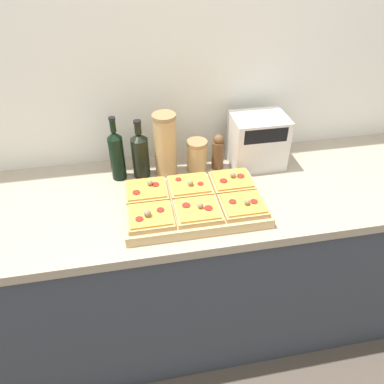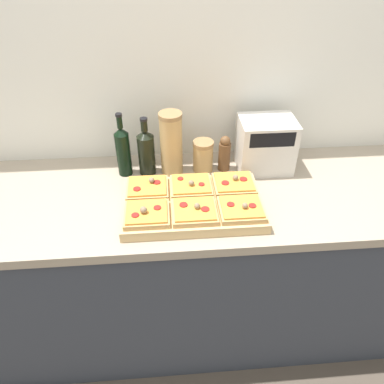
{
  "view_description": "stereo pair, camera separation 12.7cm",
  "coord_description": "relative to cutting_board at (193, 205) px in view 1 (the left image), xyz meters",
  "views": [
    {
      "loc": [
        -0.22,
        -0.92,
        1.85
      ],
      "look_at": [
        -0.0,
        0.25,
        0.95
      ],
      "focal_mm": 35.0,
      "sensor_mm": 36.0,
      "label": 1
    },
    {
      "loc": [
        -0.1,
        -0.93,
        1.85
      ],
      "look_at": [
        -0.0,
        0.25,
        0.95
      ],
      "focal_mm": 35.0,
      "sensor_mm": 36.0,
      "label": 2
    }
  ],
  "objects": [
    {
      "name": "pizza_slice_back_left",
      "position": [
        -0.18,
        0.08,
        0.04
      ],
      "size": [
        0.17,
        0.15,
        0.05
      ],
      "color": "tan",
      "rests_on": "cutting_board"
    },
    {
      "name": "toaster_oven",
      "position": [
        0.35,
        0.28,
        0.1
      ],
      "size": [
        0.27,
        0.19,
        0.24
      ],
      "color": "beige",
      "rests_on": "kitchen_counter"
    },
    {
      "name": "cutting_board",
      "position": [
        0.0,
        0.0,
        0.0
      ],
      "size": [
        0.55,
        0.34,
        0.04
      ],
      "primitive_type": "cube",
      "color": "tan",
      "rests_on": "kitchen_counter"
    },
    {
      "name": "pizza_slice_front_left",
      "position": [
        -0.18,
        -0.08,
        0.04
      ],
      "size": [
        0.17,
        0.15,
        0.05
      ],
      "color": "tan",
      "rests_on": "cutting_board"
    },
    {
      "name": "pizza_slice_back_right",
      "position": [
        0.18,
        0.08,
        0.04
      ],
      "size": [
        0.17,
        0.15,
        0.05
      ],
      "color": "tan",
      "rests_on": "cutting_board"
    },
    {
      "name": "wall_back",
      "position": [
        0.0,
        0.46,
        0.34
      ],
      "size": [
        6.0,
        0.06,
        2.5
      ],
      "color": "silver",
      "rests_on": "ground_plane"
    },
    {
      "name": "olive_oil_bottle",
      "position": [
        -0.28,
        0.28,
        0.1
      ],
      "size": [
        0.06,
        0.06,
        0.29
      ],
      "color": "black",
      "rests_on": "kitchen_counter"
    },
    {
      "name": "grain_jar_short",
      "position": [
        0.07,
        0.28,
        0.05
      ],
      "size": [
        0.09,
        0.09,
        0.15
      ],
      "color": "tan",
      "rests_on": "kitchen_counter"
    },
    {
      "name": "pizza_slice_back_center",
      "position": [
        0.0,
        0.08,
        0.04
      ],
      "size": [
        0.17,
        0.15,
        0.05
      ],
      "color": "tan",
      "rests_on": "cutting_board"
    },
    {
      "name": "pizza_slice_front_center",
      "position": [
        0.0,
        -0.08,
        0.04
      ],
      "size": [
        0.17,
        0.15,
        0.05
      ],
      "color": "tan",
      "rests_on": "cutting_board"
    },
    {
      "name": "pepper_mill",
      "position": [
        0.17,
        0.28,
        0.06
      ],
      "size": [
        0.05,
        0.05,
        0.17
      ],
      "color": "brown",
      "rests_on": "kitchen_counter"
    },
    {
      "name": "pizza_slice_front_right",
      "position": [
        0.18,
        -0.08,
        0.04
      ],
      "size": [
        0.17,
        0.15,
        0.05
      ],
      "color": "tan",
      "rests_on": "cutting_board"
    },
    {
      "name": "wine_bottle",
      "position": [
        -0.18,
        0.28,
        0.09
      ],
      "size": [
        0.07,
        0.07,
        0.27
      ],
      "color": "black",
      "rests_on": "kitchen_counter"
    },
    {
      "name": "kitchen_counter",
      "position": [
        0.0,
        0.1,
        -0.47
      ],
      "size": [
        2.63,
        0.67,
        0.89
      ],
      "color": "#333842",
      "rests_on": "ground_plane"
    },
    {
      "name": "ground_plane",
      "position": [
        0.0,
        -0.22,
        -0.91
      ],
      "size": [
        12.0,
        12.0,
        0.0
      ],
      "primitive_type": "plane",
      "color": "#4C4238"
    },
    {
      "name": "grain_jar_tall",
      "position": [
        -0.07,
        0.28,
        0.12
      ],
      "size": [
        0.1,
        0.1,
        0.29
      ],
      "color": "tan",
      "rests_on": "kitchen_counter"
    }
  ]
}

